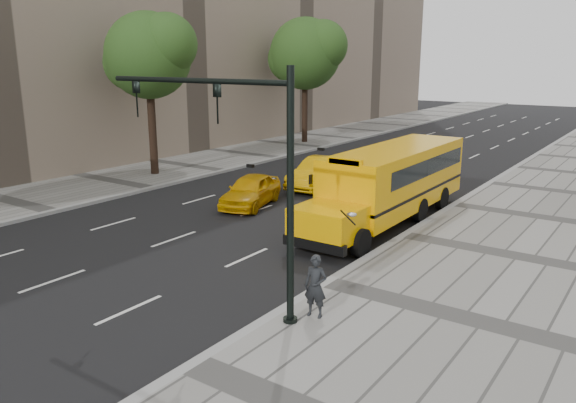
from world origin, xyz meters
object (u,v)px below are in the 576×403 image
Objects in this scene: tree_c at (306,53)px; taxi_far at (321,173)px; pedestrian at (316,286)px; taxi_near at (251,190)px; traffic_signal at (244,161)px; tree_b at (149,55)px; school_bus at (393,178)px.

taxi_far is (9.30, -12.78, -6.20)m from tree_c.
pedestrian reaches higher than taxi_far.
taxi_far is at bearing 66.90° from taxi_near.
taxi_near is at bearing 126.30° from pedestrian.
traffic_signal is at bearing -170.88° from pedestrian.
tree_b is 1.90× the size of taxi_far.
school_bus is 10.77m from traffic_signal.
taxi_far is (-5.59, 3.37, -0.98)m from school_bus.
traffic_signal is (6.28, -13.85, 3.30)m from taxi_far.
traffic_signal reaches higher than school_bus.
school_bus is 7.07× the size of pedestrian.
tree_c is 31.00m from traffic_signal.
traffic_signal is at bearing -69.22° from taxi_far.
taxi_far is at bearing -53.95° from tree_c.
pedestrian is 0.26× the size of traffic_signal.
tree_c is 5.92× the size of pedestrian.
taxi_near is at bearing -101.00° from taxi_far.
pedestrian is (2.45, -9.87, -0.80)m from school_bus.
tree_b is 5.56× the size of pedestrian.
taxi_far is 15.49m from pedestrian.
school_bus is at bearing 93.77° from traffic_signal.
traffic_signal is at bearing -35.12° from tree_b.
taxi_near is at bearing -13.75° from tree_b.
tree_c is 20.75m from taxi_near.
tree_c reaches higher than traffic_signal.
tree_b is at bearing -90.05° from tree_c.
taxi_near is at bearing 128.06° from traffic_signal.
pedestrian is (17.34, -26.02, -6.02)m from tree_c.
tree_c is 1.51× the size of traffic_signal.
taxi_near is at bearing -165.31° from school_bus.
tree_b is at bearing -166.45° from taxi_far.
school_bus is 1.81× the size of traffic_signal.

